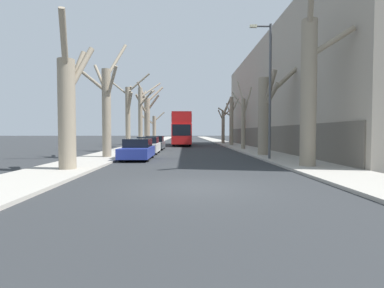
% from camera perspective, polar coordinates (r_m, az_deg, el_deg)
% --- Properties ---
extents(ground_plane, '(300.00, 300.00, 0.00)m').
position_cam_1_polar(ground_plane, '(9.87, 0.78, -8.23)').
color(ground_plane, '#2B2D30').
extents(sidewalk_left, '(3.16, 120.00, 0.12)m').
position_cam_1_polar(sidewalk_left, '(60.01, -6.91, 0.56)').
color(sidewalk_left, '#A39E93').
rests_on(sidewalk_left, ground).
extents(sidewalk_right, '(3.16, 120.00, 0.12)m').
position_cam_1_polar(sidewalk_right, '(60.08, 4.85, 0.58)').
color(sidewalk_right, '#A39E93').
rests_on(sidewalk_right, ground).
extents(building_facade_right, '(10.08, 39.19, 11.66)m').
position_cam_1_polar(building_facade_right, '(35.14, 20.74, 8.67)').
color(building_facade_right, '#9E9384').
rests_on(building_facade_right, ground).
extents(street_tree_left_0, '(1.42, 2.98, 6.82)m').
position_cam_1_polar(street_tree_left_0, '(14.85, -22.57, 6.50)').
color(street_tree_left_0, gray).
rests_on(street_tree_left_0, ground).
extents(street_tree_left_1, '(3.38, 3.38, 8.30)m').
position_cam_1_polar(street_tree_left_1, '(21.44, -16.05, 6.94)').
color(street_tree_left_1, gray).
rests_on(street_tree_left_1, ground).
extents(street_tree_left_2, '(4.82, 3.39, 7.48)m').
position_cam_1_polar(street_tree_left_2, '(28.89, -12.14, 5.69)').
color(street_tree_left_2, gray).
rests_on(street_tree_left_2, ground).
extents(street_tree_left_3, '(2.56, 4.16, 8.09)m').
position_cam_1_polar(street_tree_left_3, '(36.65, -9.60, 5.68)').
color(street_tree_left_3, gray).
rests_on(street_tree_left_3, ground).
extents(street_tree_left_4, '(3.68, 3.97, 8.92)m').
position_cam_1_polar(street_tree_left_4, '(43.51, -8.52, 5.06)').
color(street_tree_left_4, gray).
rests_on(street_tree_left_4, ground).
extents(street_tree_left_5, '(4.09, 1.94, 5.33)m').
position_cam_1_polar(street_tree_left_5, '(51.37, -7.29, 3.10)').
color(street_tree_left_5, gray).
rests_on(street_tree_left_5, ground).
extents(street_tree_right_0, '(2.80, 4.64, 9.25)m').
position_cam_1_polar(street_tree_right_0, '(16.20, 21.42, 10.31)').
color(street_tree_right_0, gray).
rests_on(street_tree_right_0, ground).
extents(street_tree_right_1, '(2.76, 1.92, 6.55)m').
position_cam_1_polar(street_tree_right_1, '(23.15, 13.83, 5.72)').
color(street_tree_right_1, gray).
rests_on(street_tree_right_1, ground).
extents(street_tree_right_2, '(2.16, 2.41, 7.37)m').
position_cam_1_polar(street_tree_right_2, '(31.15, 9.70, 4.63)').
color(street_tree_right_2, gray).
rests_on(street_tree_right_2, ground).
extents(street_tree_right_3, '(3.07, 2.51, 6.39)m').
position_cam_1_polar(street_tree_right_3, '(39.63, 7.48, 4.63)').
color(street_tree_right_3, gray).
rests_on(street_tree_right_3, ground).
extents(street_tree_right_4, '(2.34, 3.01, 7.41)m').
position_cam_1_polar(street_tree_right_4, '(46.40, 6.06, 3.85)').
color(street_tree_right_4, gray).
rests_on(street_tree_right_4, ground).
extents(double_decker_bus, '(2.48, 11.62, 4.32)m').
position_cam_1_polar(double_decker_bus, '(41.54, -1.91, 3.14)').
color(double_decker_bus, red).
rests_on(double_decker_bus, ground).
extents(parked_car_0, '(1.85, 4.47, 1.37)m').
position_cam_1_polar(parked_car_0, '(20.01, -10.33, -1.07)').
color(parked_car_0, navy).
rests_on(parked_car_0, ground).
extents(parked_car_1, '(1.81, 4.19, 1.41)m').
position_cam_1_polar(parked_car_1, '(25.50, -8.39, -0.31)').
color(parked_car_1, silver).
rests_on(parked_car_1, ground).
extents(parked_car_2, '(1.88, 4.40, 1.43)m').
position_cam_1_polar(parked_car_2, '(31.35, -7.08, 0.17)').
color(parked_car_2, '#4C5156').
rests_on(parked_car_2, ground).
extents(lamp_post, '(1.40, 0.20, 8.61)m').
position_cam_1_polar(lamp_post, '(19.91, 14.39, 10.77)').
color(lamp_post, '#4C4F54').
rests_on(lamp_post, ground).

